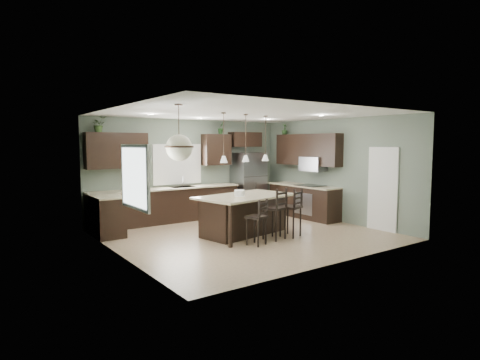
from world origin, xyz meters
name	(u,v)px	position (x,y,z in m)	size (l,w,h in m)	color
ground	(246,235)	(0.00, 0.00, 0.00)	(6.00, 6.00, 0.00)	#9E8466
pantry_door	(383,189)	(2.98, -1.55, 1.02)	(0.04, 0.82, 2.04)	white
window_back	(177,164)	(-0.40, 2.73, 1.55)	(1.35, 0.02, 1.00)	white
window_left	(134,177)	(-2.98, -0.80, 1.55)	(0.02, 1.10, 1.00)	white
left_return_cabs	(107,217)	(-2.70, 1.70, 0.45)	(0.60, 0.90, 0.90)	black
left_return_countertop	(108,197)	(-2.68, 1.70, 0.92)	(0.66, 0.96, 0.04)	beige
back_lower_cabs	(168,206)	(-0.85, 2.45, 0.45)	(4.20, 0.60, 0.90)	black
back_countertop	(168,189)	(-0.85, 2.43, 0.92)	(4.20, 0.66, 0.04)	beige
sink_inset	(183,187)	(-0.40, 2.43, 0.94)	(0.70, 0.45, 0.01)	gray
faucet	(183,182)	(-0.40, 2.40, 1.08)	(0.02, 0.02, 0.28)	silver
back_upper_left	(117,151)	(-2.15, 2.58, 1.95)	(1.55, 0.34, 0.90)	black
back_upper_right	(216,150)	(0.80, 2.58, 1.95)	(0.85, 0.34, 0.90)	black
fridge_header	(245,140)	(1.85, 2.58, 2.25)	(1.05, 0.34, 0.45)	black
right_lower_cabs	(304,202)	(2.70, 0.87, 0.45)	(0.60, 2.35, 0.90)	black
right_countertop	(303,186)	(2.68, 0.87, 0.92)	(0.66, 2.35, 0.04)	beige
cooktop	(310,185)	(2.68, 0.60, 0.94)	(0.58, 0.75, 0.02)	black
wall_oven_front	(303,204)	(2.40, 0.60, 0.45)	(0.01, 0.72, 0.60)	gray
right_upper_cabs	(308,150)	(2.83, 0.87, 1.95)	(0.34, 2.35, 0.90)	black
microwave	(313,164)	(2.78, 0.60, 1.55)	(0.40, 0.75, 0.40)	gray
refrigerator	(248,183)	(1.82, 2.37, 0.93)	(0.90, 0.74, 1.85)	gray
kitchen_island	(246,215)	(0.00, 0.03, 0.46)	(2.29, 1.30, 0.92)	black
serving_dish	(240,193)	(-0.20, -0.01, 0.99)	(0.24, 0.24, 0.14)	silver
bar_stool_left	(256,222)	(-0.41, -0.90, 0.49)	(0.36, 0.36, 0.98)	black
bar_stool_center	(274,214)	(0.23, -0.73, 0.58)	(0.43, 0.43, 1.15)	black
bar_stool_right	(291,212)	(0.70, -0.74, 0.56)	(0.42, 0.42, 1.12)	black
pendant_left	(224,138)	(-0.69, -0.10, 2.25)	(0.17, 0.17, 1.10)	white
pendant_center	(246,138)	(0.00, 0.03, 2.25)	(0.17, 0.17, 1.10)	white
pendant_right	(265,138)	(0.68, 0.16, 2.25)	(0.17, 0.17, 1.10)	silver
chandelier	(179,133)	(-2.31, -1.18, 2.31)	(0.50, 0.50, 0.98)	beige
plant_back_left	(99,124)	(-2.59, 2.55, 2.59)	(0.34, 0.30, 0.38)	#304920
plant_back_right	(221,128)	(0.94, 2.55, 2.59)	(0.21, 0.17, 0.38)	#234A20
plant_right_wall	(285,129)	(2.80, 1.84, 2.57)	(0.19, 0.19, 0.33)	#27471F
room_shell	(247,162)	(0.00, 0.00, 1.70)	(6.00, 6.00, 6.00)	slate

